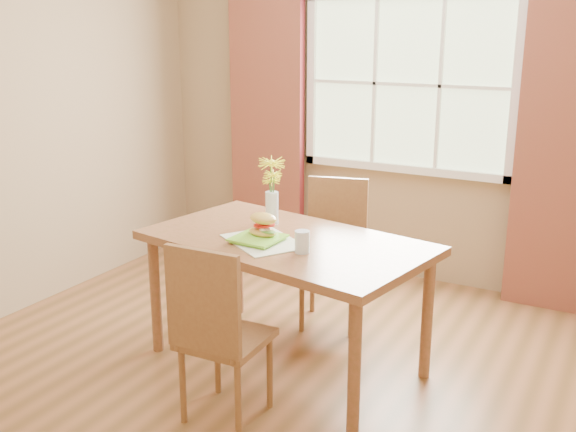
# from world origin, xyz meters

# --- Properties ---
(room) EXTENTS (4.24, 3.84, 2.74)m
(room) POSITION_xyz_m (0.00, 0.00, 1.35)
(room) COLOR brown
(room) RESTS_ON ground
(window) EXTENTS (1.62, 0.06, 1.32)m
(window) POSITION_xyz_m (0.00, 1.87, 1.50)
(window) COLOR #AFC393
(window) RESTS_ON room
(curtain_left) EXTENTS (0.65, 0.08, 2.20)m
(curtain_left) POSITION_xyz_m (-1.15, 1.78, 1.10)
(curtain_left) COLOR maroon
(curtain_left) RESTS_ON room
(curtain_right) EXTENTS (0.65, 0.08, 2.20)m
(curtain_right) POSITION_xyz_m (1.15, 1.78, 1.10)
(curtain_right) COLOR maroon
(curtain_right) RESTS_ON room
(dining_table) EXTENTS (1.71, 1.16, 0.77)m
(dining_table) POSITION_xyz_m (-0.09, 0.18, 0.69)
(dining_table) COLOR brown
(dining_table) RESTS_ON room
(chair_near) EXTENTS (0.41, 0.41, 0.95)m
(chair_near) POSITION_xyz_m (-0.09, -0.53, 0.52)
(chair_near) COLOR brown
(chair_near) RESTS_ON room
(chair_far) EXTENTS (0.48, 0.48, 0.96)m
(chair_far) POSITION_xyz_m (-0.11, 0.88, 0.52)
(chair_far) COLOR brown
(chair_far) RESTS_ON room
(placemat) EXTENTS (0.56, 0.52, 0.01)m
(placemat) POSITION_xyz_m (-0.17, 0.06, 0.77)
(placemat) COLOR beige
(placemat) RESTS_ON dining_table
(plate) EXTENTS (0.27, 0.27, 0.01)m
(plate) POSITION_xyz_m (-0.20, 0.05, 0.78)
(plate) COLOR #7DD936
(plate) RESTS_ON placemat
(croissant_sandwich) EXTENTS (0.20, 0.16, 0.13)m
(croissant_sandwich) POSITION_xyz_m (-0.20, 0.10, 0.85)
(croissant_sandwich) COLOR #F4C953
(croissant_sandwich) RESTS_ON plate
(water_glass) EXTENTS (0.08, 0.08, 0.12)m
(water_glass) POSITION_xyz_m (0.10, 0.01, 0.83)
(water_glass) COLOR silver
(water_glass) RESTS_ON dining_table
(flower_vase) EXTENTS (0.16, 0.16, 0.40)m
(flower_vase) POSITION_xyz_m (-0.31, 0.40, 1.01)
(flower_vase) COLOR silver
(flower_vase) RESTS_ON dining_table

